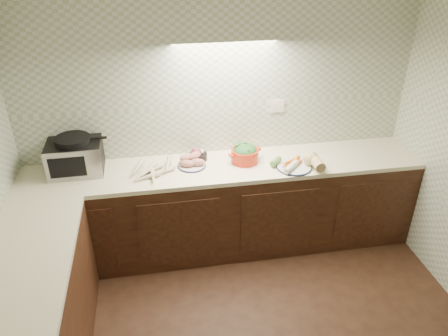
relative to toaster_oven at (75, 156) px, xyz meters
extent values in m
cube|color=#96A785|center=(1.29, 0.15, 0.25)|extent=(3.60, 0.05, 2.60)
cube|color=beige|center=(1.84, 0.16, 0.27)|extent=(0.13, 0.01, 0.12)
cube|color=black|center=(1.29, -0.13, -0.62)|extent=(3.60, 0.60, 0.86)
cube|color=#FDEFC5|center=(1.29, -0.13, -0.17)|extent=(3.60, 0.60, 0.04)
cube|color=black|center=(0.00, 0.01, -0.02)|extent=(0.46, 0.35, 0.27)
cube|color=gray|center=(0.00, -0.17, -0.02)|extent=(0.46, 0.01, 0.27)
cube|color=black|center=(0.00, -0.17, -0.02)|extent=(0.30, 0.01, 0.18)
cylinder|color=black|center=(0.00, 0.01, 0.15)|extent=(0.30, 0.30, 0.05)
cone|color=beige|center=(0.74, -0.15, -0.13)|extent=(0.11, 0.28, 0.05)
cone|color=beige|center=(0.79, -0.09, -0.13)|extent=(0.14, 0.21, 0.05)
cone|color=beige|center=(0.57, -0.10, -0.13)|extent=(0.24, 0.21, 0.05)
cone|color=beige|center=(0.65, -0.27, -0.13)|extent=(0.08, 0.28, 0.05)
cone|color=beige|center=(0.59, -0.25, -0.12)|extent=(0.14, 0.28, 0.06)
cone|color=beige|center=(0.73, -0.11, -0.13)|extent=(0.09, 0.24, 0.05)
cone|color=beige|center=(0.61, -0.09, -0.12)|extent=(0.21, 0.24, 0.05)
cone|color=beige|center=(0.51, -0.14, -0.10)|extent=(0.10, 0.24, 0.05)
cone|color=beige|center=(0.74, -0.24, -0.10)|extent=(0.08, 0.26, 0.05)
cone|color=beige|center=(0.68, -0.20, -0.11)|extent=(0.08, 0.22, 0.06)
cylinder|color=#182243|center=(1.00, -0.09, -0.15)|extent=(0.25, 0.25, 0.01)
cylinder|color=silver|center=(1.00, -0.09, -0.14)|extent=(0.24, 0.24, 0.02)
ellipsoid|color=tan|center=(0.95, -0.12, -0.10)|extent=(0.15, 0.09, 0.07)
ellipsoid|color=tan|center=(1.05, -0.11, -0.10)|extent=(0.15, 0.09, 0.07)
ellipsoid|color=tan|center=(0.99, -0.05, -0.10)|extent=(0.15, 0.09, 0.07)
ellipsoid|color=tan|center=(0.96, -0.07, -0.07)|extent=(0.15, 0.09, 0.07)
ellipsoid|color=tan|center=(1.03, -0.05, -0.07)|extent=(0.15, 0.09, 0.07)
cylinder|color=black|center=(1.07, 0.03, -0.12)|extent=(0.16, 0.16, 0.06)
sphere|color=maroon|center=(1.06, 0.03, -0.07)|extent=(0.09, 0.09, 0.09)
sphere|color=beige|center=(1.10, 0.04, -0.08)|extent=(0.05, 0.05, 0.05)
cylinder|color=red|center=(1.48, -0.08, -0.09)|extent=(0.32, 0.32, 0.13)
cube|color=red|center=(1.35, -0.13, -0.05)|extent=(0.05, 0.06, 0.02)
cube|color=red|center=(1.62, -0.04, -0.05)|extent=(0.05, 0.06, 0.02)
ellipsoid|color=#29662B|center=(1.48, -0.08, -0.04)|extent=(0.22, 0.22, 0.12)
cylinder|color=#182243|center=(1.89, -0.27, -0.15)|extent=(0.32, 0.32, 0.01)
cylinder|color=silver|center=(1.89, -0.27, -0.14)|extent=(0.30, 0.30, 0.02)
cone|color=#CB6717|center=(1.88, -0.27, -0.12)|extent=(0.15, 0.16, 0.04)
cone|color=#CB6717|center=(1.91, -0.26, -0.12)|extent=(0.15, 0.16, 0.04)
cone|color=#CB6717|center=(1.90, -0.26, -0.12)|extent=(0.18, 0.11, 0.04)
cone|color=#CB6717|center=(1.85, -0.24, -0.10)|extent=(0.18, 0.10, 0.04)
cone|color=#CB6717|center=(1.89, -0.25, -0.10)|extent=(0.18, 0.12, 0.04)
cylinder|color=silver|center=(1.85, -0.32, -0.11)|extent=(0.18, 0.18, 0.05)
cylinder|color=#3F8336|center=(1.74, -0.20, -0.11)|extent=(0.13, 0.13, 0.06)
camera|label=1|loc=(0.70, -3.50, 1.77)|focal=35.00mm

